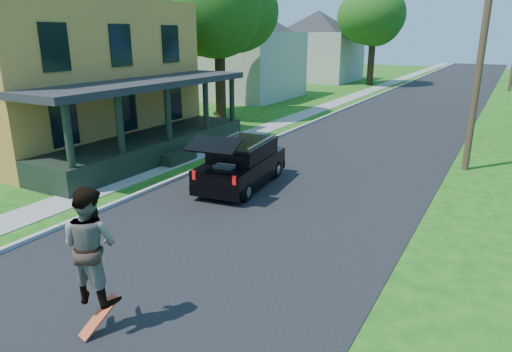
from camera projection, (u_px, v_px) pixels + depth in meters
The scene contains 14 objects.
ground at pixel (200, 256), 10.37m from camera, with size 140.00×140.00×0.00m, color #174F0F.
street at pixel (400, 119), 27.00m from camera, with size 8.00×120.00×0.02m, color black.
curb at pixel (335, 114), 28.90m from camera, with size 0.15×120.00×0.12m, color #A2A29D.
sidewalk at pixel (312, 112), 29.63m from camera, with size 1.30×120.00×0.03m, color gray.
front_walk at pixel (104, 150), 19.81m from camera, with size 6.50×1.20×0.03m, color gray.
main_house at pixel (39, 32), 19.89m from camera, with size 15.56×15.56×10.10m.
neighbor_house_mid at pixel (240, 43), 35.41m from camera, with size 12.78×12.78×8.30m.
neighbor_house_far at pixel (318, 40), 48.72m from camera, with size 12.78×12.78×8.30m.
black_suv at pixel (242, 164), 14.92m from camera, with size 2.08×4.42×1.99m.
skateboarder at pixel (90, 245), 7.38m from camera, with size 1.04×0.86×1.97m.
skateboard at pixel (99, 318), 7.61m from camera, with size 0.40×0.69×0.57m.
tree_left_mid at pixel (218, 8), 25.96m from camera, with size 7.19×6.91×9.60m.
tree_left_far at pixel (374, 15), 43.37m from camera, with size 7.88×7.63×10.03m.
utility_pole_near at pixel (481, 58), 15.80m from camera, with size 1.49×0.46×7.82m.
Camera 1 is at (5.71, -7.52, 4.82)m, focal length 32.00 mm.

